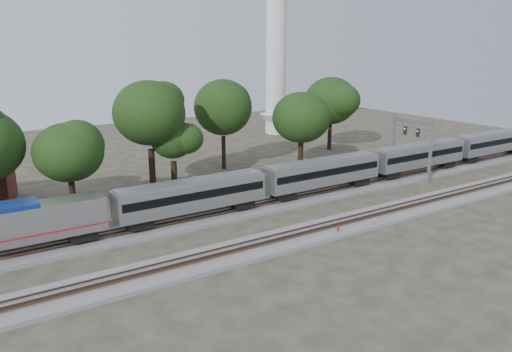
% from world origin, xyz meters
% --- Properties ---
extents(ground, '(160.00, 160.00, 0.00)m').
position_xyz_m(ground, '(0.00, 0.00, 0.00)').
color(ground, '#383328').
rests_on(ground, ground).
extents(track_far, '(160.00, 5.00, 0.73)m').
position_xyz_m(track_far, '(0.00, 6.00, 0.21)').
color(track_far, slate).
rests_on(track_far, ground).
extents(track_near, '(160.00, 5.00, 0.73)m').
position_xyz_m(track_near, '(0.00, -4.00, 0.21)').
color(track_near, slate).
rests_on(track_near, ground).
extents(train, '(124.59, 3.03, 4.47)m').
position_xyz_m(train, '(28.28, 6.00, 3.14)').
color(train, '#B2B4B9').
rests_on(train, ground).
extents(switch_stand_red, '(0.34, 0.06, 1.06)m').
position_xyz_m(switch_stand_red, '(1.79, -5.95, 0.68)').
color(switch_stand_red, '#512D19').
rests_on(switch_stand_red, ground).
extents(switch_stand_white, '(0.36, 0.07, 1.12)m').
position_xyz_m(switch_stand_white, '(6.62, -6.10, 0.71)').
color(switch_stand_white, '#512D19').
rests_on(switch_stand_white, ground).
extents(switch_lever, '(0.53, 0.36, 0.30)m').
position_xyz_m(switch_lever, '(4.65, -5.32, 0.15)').
color(switch_lever, '#512D19').
rests_on(switch_lever, ground).
extents(signal_gantry, '(0.59, 7.01, 8.53)m').
position_xyz_m(signal_gantry, '(26.38, 6.00, 6.21)').
color(signal_gantry, gray).
rests_on(signal_gantry, ground).
extents(tree_2, '(7.51, 7.51, 10.58)m').
position_xyz_m(tree_2, '(-18.78, 14.88, 7.36)').
color(tree_2, black).
rests_on(tree_2, ground).
extents(tree_3, '(10.40, 10.40, 14.67)m').
position_xyz_m(tree_3, '(-7.32, 20.19, 10.23)').
color(tree_3, black).
rests_on(tree_3, ground).
extents(tree_4, '(6.84, 6.84, 9.64)m').
position_xyz_m(tree_4, '(-4.56, 19.46, 6.71)').
color(tree_4, black).
rests_on(tree_4, ground).
extents(tree_5, '(9.68, 9.68, 13.65)m').
position_xyz_m(tree_5, '(6.31, 25.20, 9.51)').
color(tree_5, black).
rests_on(tree_5, ground).
extents(tree_6, '(8.01, 8.01, 11.29)m').
position_xyz_m(tree_6, '(16.85, 19.46, 7.86)').
color(tree_6, black).
rests_on(tree_6, ground).
extents(tree_7, '(9.07, 9.07, 12.79)m').
position_xyz_m(tree_7, '(29.84, 27.50, 8.91)').
color(tree_7, black).
rests_on(tree_7, ground).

